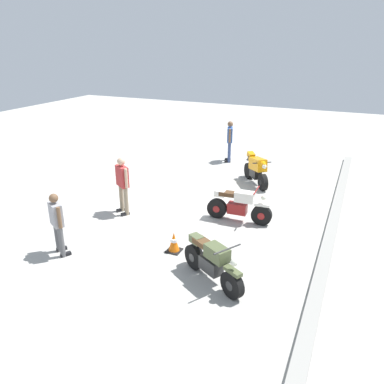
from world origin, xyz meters
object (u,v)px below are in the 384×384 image
motorcycle_cream_vintage (239,206)px  person_in_gray_shirt (57,221)px  person_in_red_shirt (122,181)px  person_in_blue_shirt (230,138)px  motorcycle_orange_sportbike (256,169)px  traffic_cone (174,242)px  motorcycle_olive_vintage (212,262)px

motorcycle_cream_vintage → person_in_gray_shirt: person_in_gray_shirt is taller
person_in_red_shirt → person_in_gray_shirt: (2.74, -0.08, -0.12)m
motorcycle_cream_vintage → person_in_blue_shirt: size_ratio=1.10×
motorcycle_orange_sportbike → traffic_cone: size_ratio=3.16×
motorcycle_orange_sportbike → person_in_red_shirt: size_ratio=0.94×
motorcycle_cream_vintage → person_in_gray_shirt: 5.05m
motorcycle_olive_vintage → person_in_gray_shirt: 3.94m
motorcycle_orange_sportbike → person_in_blue_shirt: bearing=-178.4°
traffic_cone → person_in_blue_shirt: bearing=-171.0°
motorcycle_olive_vintage → person_in_blue_shirt: size_ratio=0.99×
motorcycle_olive_vintage → traffic_cone: (-0.83, -1.36, -0.23)m
motorcycle_orange_sportbike → motorcycle_olive_vintage: size_ratio=0.96×
motorcycle_cream_vintage → person_in_gray_shirt: (3.63, -3.49, 0.43)m
traffic_cone → motorcycle_cream_vintage: bearing=158.0°
traffic_cone → motorcycle_olive_vintage: bearing=58.6°
motorcycle_cream_vintage → person_in_blue_shirt: bearing=108.9°
motorcycle_olive_vintage → motorcycle_cream_vintage: bearing=128.2°
motorcycle_cream_vintage → traffic_cone: bearing=-114.6°
person_in_blue_shirt → traffic_cone: size_ratio=3.35×
motorcycle_orange_sportbike → person_in_blue_shirt: (-2.34, -1.86, 0.44)m
person_in_blue_shirt → motorcycle_cream_vintage: bearing=94.1°
person_in_red_shirt → motorcycle_olive_vintage: bearing=91.5°
motorcycle_cream_vintage → person_in_gray_shirt: size_ratio=1.20×
person_in_gray_shirt → person_in_blue_shirt: size_ratio=0.92×
person_in_red_shirt → person_in_blue_shirt: bearing=-157.8°
person_in_blue_shirt → person_in_gray_shirt: bearing=64.8°
motorcycle_orange_sportbike → person_in_gray_shirt: size_ratio=1.03×
motorcycle_cream_vintage → traffic_cone: 2.55m
person_in_gray_shirt → traffic_cone: (-1.27, 2.54, -0.66)m
motorcycle_cream_vintage → motorcycle_olive_vintage: bearing=-85.4°
motorcycle_olive_vintage → person_in_gray_shirt: person_in_gray_shirt is taller
motorcycle_olive_vintage → person_in_red_shirt: (-2.29, -3.81, 0.55)m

